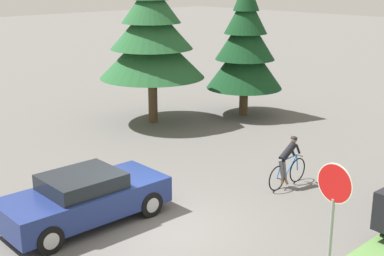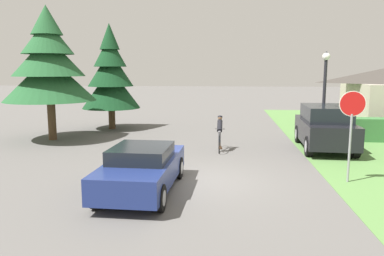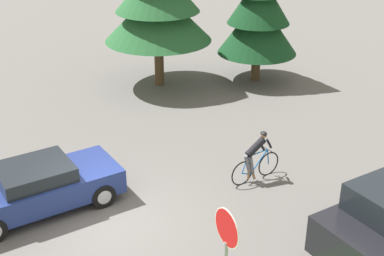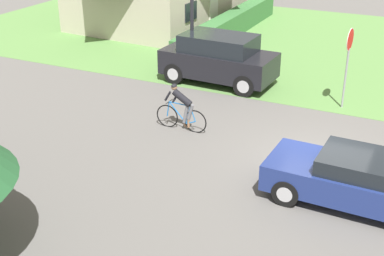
{
  "view_description": "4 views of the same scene",
  "coord_description": "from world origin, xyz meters",
  "px_view_note": "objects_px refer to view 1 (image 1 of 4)",
  "views": [
    {
      "loc": [
        9.44,
        -7.93,
        6.19
      ],
      "look_at": [
        -1.19,
        2.28,
        1.95
      ],
      "focal_mm": 50.0,
      "sensor_mm": 36.0,
      "label": 1
    },
    {
      "loc": [
        0.85,
        -11.42,
        3.49
      ],
      "look_at": [
        -0.38,
        1.31,
        1.5
      ],
      "focal_mm": 35.0,
      "sensor_mm": 36.0,
      "label": 2
    },
    {
      "loc": [
        10.84,
        -4.61,
        8.26
      ],
      "look_at": [
        -0.76,
        3.25,
        1.58
      ],
      "focal_mm": 50.0,
      "sensor_mm": 36.0,
      "label": 3
    },
    {
      "loc": [
        -13.48,
        -2.48,
        7.25
      ],
      "look_at": [
        -1.98,
        3.08,
        1.39
      ],
      "focal_mm": 50.0,
      "sensor_mm": 36.0,
      "label": 4
    }
  ],
  "objects_px": {
    "conifer_tall_far": "(245,46)",
    "sedan_left_lane": "(85,198)",
    "stop_sign": "(333,204)",
    "conifer_tall_near": "(152,35)",
    "cyclist": "(288,163)"
  },
  "relations": [
    {
      "from": "sedan_left_lane",
      "to": "cyclist",
      "type": "distance_m",
      "value": 6.18
    },
    {
      "from": "conifer_tall_far",
      "to": "sedan_left_lane",
      "type": "bearing_deg",
      "value": -68.5
    },
    {
      "from": "stop_sign",
      "to": "conifer_tall_near",
      "type": "xyz_separation_m",
      "value": [
        -12.59,
        6.08,
        1.7
      ]
    },
    {
      "from": "sedan_left_lane",
      "to": "conifer_tall_far",
      "type": "height_order",
      "value": "conifer_tall_far"
    },
    {
      "from": "cyclist",
      "to": "stop_sign",
      "type": "relative_size",
      "value": 0.63
    },
    {
      "from": "stop_sign",
      "to": "conifer_tall_far",
      "type": "relative_size",
      "value": 0.46
    },
    {
      "from": "sedan_left_lane",
      "to": "cyclist",
      "type": "relative_size",
      "value": 2.43
    },
    {
      "from": "sedan_left_lane",
      "to": "conifer_tall_far",
      "type": "xyz_separation_m",
      "value": [
        -4.49,
        11.39,
        2.48
      ]
    },
    {
      "from": "cyclist",
      "to": "conifer_tall_near",
      "type": "bearing_deg",
      "value": 78.38
    },
    {
      "from": "stop_sign",
      "to": "conifer_tall_near",
      "type": "height_order",
      "value": "conifer_tall_near"
    },
    {
      "from": "conifer_tall_near",
      "to": "cyclist",
      "type": "bearing_deg",
      "value": -11.9
    },
    {
      "from": "cyclist",
      "to": "conifer_tall_far",
      "type": "bearing_deg",
      "value": 49.96
    },
    {
      "from": "sedan_left_lane",
      "to": "conifer_tall_far",
      "type": "distance_m",
      "value": 12.49
    },
    {
      "from": "sedan_left_lane",
      "to": "stop_sign",
      "type": "distance_m",
      "value": 6.54
    },
    {
      "from": "sedan_left_lane",
      "to": "conifer_tall_far",
      "type": "relative_size",
      "value": 0.71
    }
  ]
}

